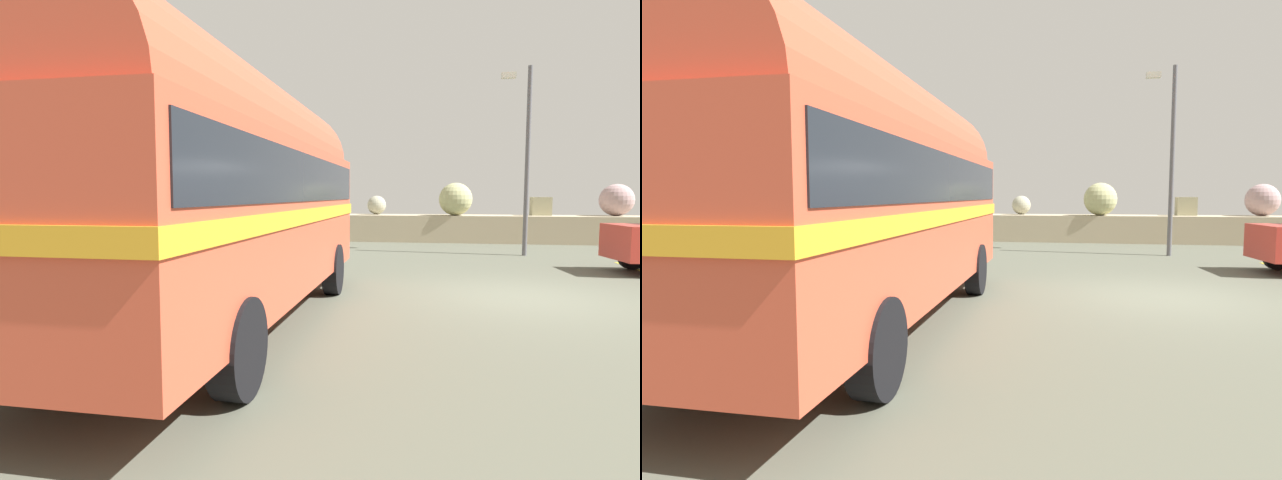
{
  "view_description": "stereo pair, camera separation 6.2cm",
  "coord_description": "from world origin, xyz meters",
  "views": [
    {
      "loc": [
        -2.08,
        -9.96,
        1.91
      ],
      "look_at": [
        -3.47,
        -2.16,
        1.22
      ],
      "focal_mm": 28.96,
      "sensor_mm": 36.0,
      "label": 1
    },
    {
      "loc": [
        -2.02,
        -9.95,
        1.91
      ],
      "look_at": [
        -3.47,
        -2.16,
        1.22
      ],
      "focal_mm": 28.96,
      "sensor_mm": 36.0,
      "label": 2
    }
  ],
  "objects": [
    {
      "name": "breakwater",
      "position": [
        -0.32,
        11.79,
        0.72
      ],
      "size": [
        31.36,
        1.96,
        2.46
      ],
      "color": "tan",
      "rests_on": "ground"
    },
    {
      "name": "lamp_post",
      "position": [
        1.37,
        7.16,
        3.33
      ],
      "size": [
        0.79,
        0.98,
        5.86
      ],
      "color": "#5B5B60",
      "rests_on": "ground"
    },
    {
      "name": "ground",
      "position": [
        0.0,
        0.0,
        0.01
      ],
      "size": [
        32.0,
        26.0,
        0.02
      ],
      "color": "#525547"
    },
    {
      "name": "second_coach",
      "position": [
        -9.28,
        -1.75,
        2.05
      ],
      "size": [
        3.09,
        8.75,
        3.7
      ],
      "rotation": [
        0.0,
        0.0,
        0.08
      ],
      "color": "black",
      "rests_on": "ground"
    },
    {
      "name": "vintage_coach",
      "position": [
        -4.7,
        -2.87,
        2.05
      ],
      "size": [
        2.61,
        8.64,
        3.7
      ],
      "rotation": [
        0.0,
        0.0,
        -0.02
      ],
      "color": "black",
      "rests_on": "ground"
    }
  ]
}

